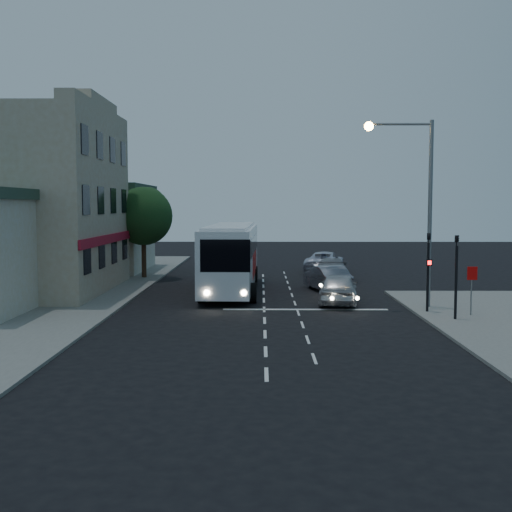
{
  "coord_description": "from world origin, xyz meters",
  "views": [
    {
      "loc": [
        -0.18,
        -28.84,
        5.06
      ],
      "look_at": [
        -0.43,
        7.17,
        2.2
      ],
      "focal_mm": 45.0,
      "sensor_mm": 36.0,
      "label": 1
    }
  ],
  "objects_px": {
    "traffic_signal_main": "(428,262)",
    "street_tree": "(143,213)",
    "streetlight": "(417,191)",
    "traffic_signal_side": "(456,266)",
    "car_suv": "(338,288)",
    "car_sedan_a": "(327,278)",
    "car_sedan_b": "(331,269)",
    "car_sedan_c": "(324,262)",
    "regulatory_sign": "(472,283)",
    "tour_bus": "(231,255)"
  },
  "relations": [
    {
      "from": "car_suv",
      "to": "traffic_signal_main",
      "type": "relative_size",
      "value": 1.15
    },
    {
      "from": "car_sedan_a",
      "to": "traffic_signal_main",
      "type": "bearing_deg",
      "value": 102.92
    },
    {
      "from": "car_sedan_c",
      "to": "streetlight",
      "type": "relative_size",
      "value": 0.63
    },
    {
      "from": "car_suv",
      "to": "car_sedan_b",
      "type": "distance_m",
      "value": 10.3
    },
    {
      "from": "traffic_signal_main",
      "to": "street_tree",
      "type": "distance_m",
      "value": 21.38
    },
    {
      "from": "tour_bus",
      "to": "traffic_signal_side",
      "type": "bearing_deg",
      "value": -42.26
    },
    {
      "from": "car_sedan_a",
      "to": "car_sedan_c",
      "type": "distance_m",
      "value": 10.86
    },
    {
      "from": "car_suv",
      "to": "street_tree",
      "type": "bearing_deg",
      "value": -34.73
    },
    {
      "from": "car_sedan_a",
      "to": "street_tree",
      "type": "xyz_separation_m",
      "value": [
        -11.96,
        6.25,
        3.74
      ]
    },
    {
      "from": "car_sedan_c",
      "to": "traffic_signal_side",
      "type": "bearing_deg",
      "value": 111.18
    },
    {
      "from": "car_sedan_c",
      "to": "traffic_signal_side",
      "type": "relative_size",
      "value": 1.37
    },
    {
      "from": "traffic_signal_main",
      "to": "streetlight",
      "type": "distance_m",
      "value": 3.61
    },
    {
      "from": "car_sedan_a",
      "to": "traffic_signal_side",
      "type": "xyz_separation_m",
      "value": [
        4.55,
        -9.97,
        1.66
      ]
    },
    {
      "from": "car_sedan_b",
      "to": "car_suv",
      "type": "bearing_deg",
      "value": 89.46
    },
    {
      "from": "tour_bus",
      "to": "car_sedan_c",
      "type": "relative_size",
      "value": 2.28
    },
    {
      "from": "car_suv",
      "to": "traffic_signal_main",
      "type": "height_order",
      "value": "traffic_signal_main"
    },
    {
      "from": "tour_bus",
      "to": "car_sedan_b",
      "type": "distance_m",
      "value": 8.63
    },
    {
      "from": "tour_bus",
      "to": "street_tree",
      "type": "height_order",
      "value": "street_tree"
    },
    {
      "from": "traffic_signal_side",
      "to": "car_suv",
      "type": "bearing_deg",
      "value": 131.84
    },
    {
      "from": "tour_bus",
      "to": "car_sedan_c",
      "type": "height_order",
      "value": "tour_bus"
    },
    {
      "from": "car_sedan_a",
      "to": "car_sedan_c",
      "type": "relative_size",
      "value": 0.82
    },
    {
      "from": "car_sedan_b",
      "to": "traffic_signal_side",
      "type": "relative_size",
      "value": 1.29
    },
    {
      "from": "car_sedan_b",
      "to": "regulatory_sign",
      "type": "distance_m",
      "value": 15.1
    },
    {
      "from": "traffic_signal_main",
      "to": "regulatory_sign",
      "type": "distance_m",
      "value": 2.14
    },
    {
      "from": "regulatory_sign",
      "to": "traffic_signal_side",
      "type": "bearing_deg",
      "value": -136.08
    },
    {
      "from": "traffic_signal_main",
      "to": "street_tree",
      "type": "height_order",
      "value": "street_tree"
    },
    {
      "from": "car_sedan_c",
      "to": "traffic_signal_main",
      "type": "relative_size",
      "value": 1.37
    },
    {
      "from": "street_tree",
      "to": "car_sedan_c",
      "type": "bearing_deg",
      "value": 19.53
    },
    {
      "from": "car_suv",
      "to": "car_sedan_b",
      "type": "height_order",
      "value": "car_suv"
    },
    {
      "from": "car_sedan_c",
      "to": "regulatory_sign",
      "type": "distance_m",
      "value": 20.38
    },
    {
      "from": "streetlight",
      "to": "traffic_signal_side",
      "type": "bearing_deg",
      "value": -74.3
    },
    {
      "from": "car_suv",
      "to": "street_tree",
      "type": "distance_m",
      "value": 16.86
    },
    {
      "from": "tour_bus",
      "to": "street_tree",
      "type": "distance_m",
      "value": 9.36
    },
    {
      "from": "car_sedan_c",
      "to": "traffic_signal_side",
      "type": "xyz_separation_m",
      "value": [
        3.63,
        -20.79,
        1.64
      ]
    },
    {
      "from": "car_sedan_a",
      "to": "car_sedan_b",
      "type": "bearing_deg",
      "value": -111.57
    },
    {
      "from": "car_suv",
      "to": "traffic_signal_side",
      "type": "relative_size",
      "value": 1.15
    },
    {
      "from": "tour_bus",
      "to": "street_tree",
      "type": "xyz_separation_m",
      "value": [
        -6.31,
        6.5,
        2.38
      ]
    },
    {
      "from": "tour_bus",
      "to": "car_sedan_c",
      "type": "bearing_deg",
      "value": 60.71
    },
    {
      "from": "tour_bus",
      "to": "traffic_signal_side",
      "type": "distance_m",
      "value": 14.09
    },
    {
      "from": "street_tree",
      "to": "streetlight",
      "type": "bearing_deg",
      "value": -39.51
    },
    {
      "from": "streetlight",
      "to": "street_tree",
      "type": "height_order",
      "value": "streetlight"
    },
    {
      "from": "car_suv",
      "to": "car_sedan_a",
      "type": "xyz_separation_m",
      "value": [
        -0.07,
        4.97,
        -0.04
      ]
    },
    {
      "from": "tour_bus",
      "to": "car_sedan_b",
      "type": "height_order",
      "value": "tour_bus"
    },
    {
      "from": "car_sedan_b",
      "to": "streetlight",
      "type": "xyz_separation_m",
      "value": [
        2.77,
        -11.88,
        4.97
      ]
    },
    {
      "from": "car_suv",
      "to": "street_tree",
      "type": "relative_size",
      "value": 0.76
    },
    {
      "from": "car_sedan_a",
      "to": "car_sedan_c",
      "type": "height_order",
      "value": "car_sedan_c"
    },
    {
      "from": "car_sedan_b",
      "to": "car_sedan_c",
      "type": "distance_m",
      "value": 5.51
    },
    {
      "from": "car_sedan_b",
      "to": "tour_bus",
      "type": "bearing_deg",
      "value": 44.25
    },
    {
      "from": "car_sedan_c",
      "to": "regulatory_sign",
      "type": "relative_size",
      "value": 2.56
    },
    {
      "from": "streetlight",
      "to": "street_tree",
      "type": "relative_size",
      "value": 1.45
    }
  ]
}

